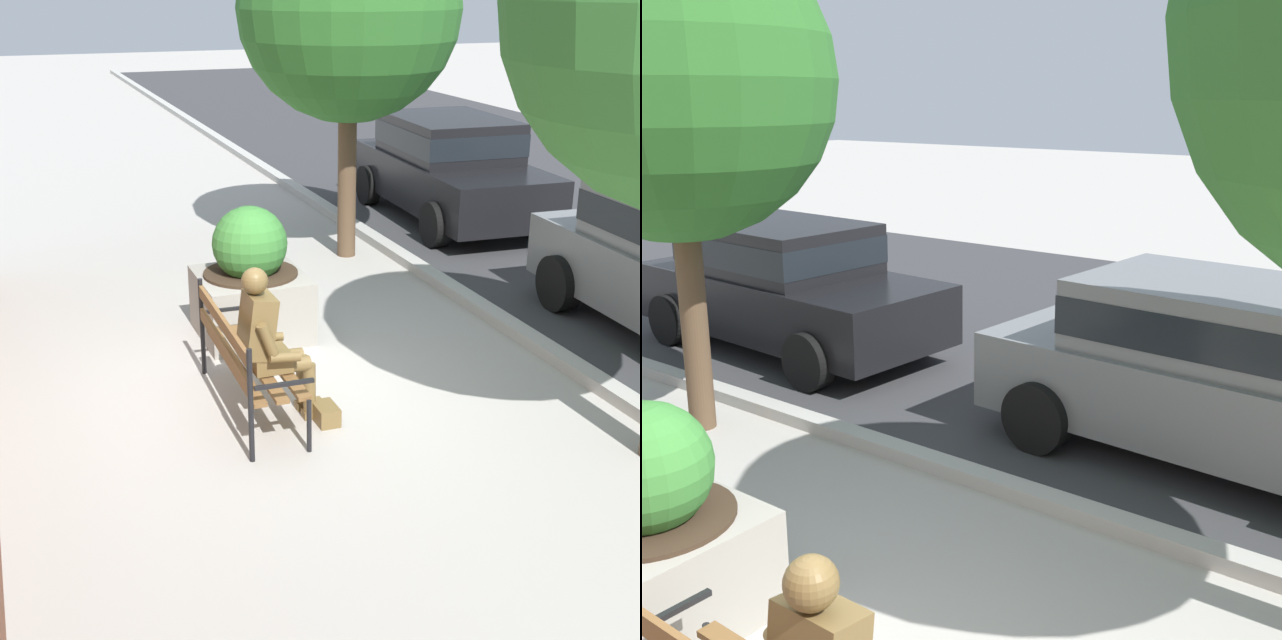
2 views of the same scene
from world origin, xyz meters
TOP-DOWN VIEW (x-y plane):
  - street_surface at (0.00, 7.50)m, footprint 60.00×9.00m
  - curb_stone at (0.00, 2.90)m, footprint 60.00×0.20m
  - concrete_planter at (-1.43, 0.29)m, footprint 1.09×1.09m
  - street_tree_near_bench at (-3.77, 2.30)m, footprint 2.80×2.80m
  - parked_car_black at (-5.07, 4.53)m, footprint 4.18×2.08m
  - parked_car_grey at (0.38, 4.53)m, footprint 4.18×2.08m

SIDE VIEW (x-z plane):
  - street_surface at x=0.00m, z-range 0.00..0.01m
  - curb_stone at x=0.00m, z-range 0.00..0.12m
  - concrete_planter at x=-1.43m, z-range -0.11..1.27m
  - parked_car_black at x=-5.07m, z-range 0.06..1.62m
  - parked_car_grey at x=0.38m, z-range 0.06..1.62m
  - street_tree_near_bench at x=-3.77m, z-range 0.88..5.47m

